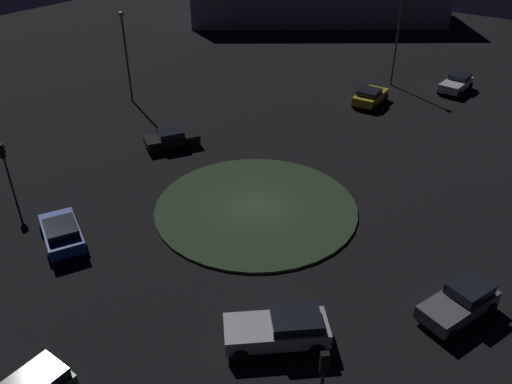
{
  "coord_description": "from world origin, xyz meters",
  "views": [
    {
      "loc": [
        -21.82,
        -16.1,
        17.94
      ],
      "look_at": [
        0.0,
        0.0,
        1.21
      ],
      "focal_mm": 36.76,
      "sensor_mm": 36.0,
      "label": 1
    }
  ],
  "objects_px": {
    "streetlamp_east": "(398,29)",
    "car_yellow": "(370,96)",
    "streetlamp_north": "(125,45)",
    "car_black": "(172,138)",
    "traffic_light_northwest_near": "(5,162)",
    "car_white": "(456,83)",
    "car_blue": "(62,233)",
    "car_grey": "(461,301)",
    "car_silver": "(280,329)",
    "traffic_light_southwest": "(323,377)"
  },
  "relations": [
    {
      "from": "car_grey",
      "to": "streetlamp_east",
      "type": "height_order",
      "value": "streetlamp_east"
    },
    {
      "from": "streetlamp_north",
      "to": "car_black",
      "type": "bearing_deg",
      "value": -115.51
    },
    {
      "from": "car_silver",
      "to": "traffic_light_northwest_near",
      "type": "relative_size",
      "value": 1.15
    },
    {
      "from": "car_white",
      "to": "traffic_light_northwest_near",
      "type": "relative_size",
      "value": 1.02
    },
    {
      "from": "car_silver",
      "to": "streetlamp_north",
      "type": "height_order",
      "value": "streetlamp_north"
    },
    {
      "from": "car_white",
      "to": "car_silver",
      "type": "height_order",
      "value": "car_silver"
    },
    {
      "from": "traffic_light_northwest_near",
      "to": "car_blue",
      "type": "bearing_deg",
      "value": -41.99
    },
    {
      "from": "car_yellow",
      "to": "car_grey",
      "type": "bearing_deg",
      "value": -148.37
    },
    {
      "from": "streetlamp_east",
      "to": "car_yellow",
      "type": "bearing_deg",
      "value": -174.77
    },
    {
      "from": "car_silver",
      "to": "car_black",
      "type": "xyz_separation_m",
      "value": [
        11.13,
        17.43,
        -0.1
      ]
    },
    {
      "from": "car_silver",
      "to": "traffic_light_northwest_near",
      "type": "height_order",
      "value": "traffic_light_northwest_near"
    },
    {
      "from": "traffic_light_northwest_near",
      "to": "car_grey",
      "type": "bearing_deg",
      "value": -18.78
    },
    {
      "from": "car_white",
      "to": "car_yellow",
      "type": "xyz_separation_m",
      "value": [
        -7.78,
        5.1,
        -0.02
      ]
    },
    {
      "from": "car_white",
      "to": "car_black",
      "type": "height_order",
      "value": "car_white"
    },
    {
      "from": "car_white",
      "to": "car_blue",
      "type": "bearing_deg",
      "value": -12.2
    },
    {
      "from": "car_black",
      "to": "traffic_light_northwest_near",
      "type": "height_order",
      "value": "traffic_light_northwest_near"
    },
    {
      "from": "car_blue",
      "to": "traffic_light_northwest_near",
      "type": "height_order",
      "value": "traffic_light_northwest_near"
    },
    {
      "from": "car_grey",
      "to": "streetlamp_north",
      "type": "xyz_separation_m",
      "value": [
        9.15,
        32.56,
        4.35
      ]
    },
    {
      "from": "car_grey",
      "to": "traffic_light_northwest_near",
      "type": "relative_size",
      "value": 1.08
    },
    {
      "from": "car_blue",
      "to": "traffic_light_southwest",
      "type": "height_order",
      "value": "traffic_light_southwest"
    },
    {
      "from": "car_blue",
      "to": "streetlamp_north",
      "type": "height_order",
      "value": "streetlamp_north"
    },
    {
      "from": "car_white",
      "to": "traffic_light_northwest_near",
      "type": "xyz_separation_m",
      "value": [
        -35.88,
        15.85,
        2.12
      ]
    },
    {
      "from": "traffic_light_northwest_near",
      "to": "streetlamp_north",
      "type": "height_order",
      "value": "streetlamp_north"
    },
    {
      "from": "car_grey",
      "to": "car_silver",
      "type": "bearing_deg",
      "value": -23.26
    },
    {
      "from": "car_white",
      "to": "car_yellow",
      "type": "height_order",
      "value": "car_white"
    },
    {
      "from": "car_white",
      "to": "car_yellow",
      "type": "distance_m",
      "value": 9.3
    },
    {
      "from": "car_yellow",
      "to": "car_black",
      "type": "distance_m",
      "value": 18.57
    },
    {
      "from": "car_yellow",
      "to": "car_silver",
      "type": "bearing_deg",
      "value": -165.18
    },
    {
      "from": "car_blue",
      "to": "traffic_light_northwest_near",
      "type": "relative_size",
      "value": 1.07
    },
    {
      "from": "car_white",
      "to": "streetlamp_east",
      "type": "xyz_separation_m",
      "value": [
        -2.02,
        5.62,
        4.58
      ]
    },
    {
      "from": "car_silver",
      "to": "car_yellow",
      "type": "bearing_deg",
      "value": -113.75
    },
    {
      "from": "car_blue",
      "to": "car_grey",
      "type": "relative_size",
      "value": 0.99
    },
    {
      "from": "car_grey",
      "to": "streetlamp_north",
      "type": "bearing_deg",
      "value": -86.89
    },
    {
      "from": "car_blue",
      "to": "traffic_light_northwest_near",
      "type": "xyz_separation_m",
      "value": [
        0.9,
        6.09,
        2.12
      ]
    },
    {
      "from": "car_grey",
      "to": "traffic_light_southwest",
      "type": "xyz_separation_m",
      "value": [
        -9.19,
        2.23,
        2.23
      ]
    },
    {
      "from": "car_grey",
      "to": "streetlamp_north",
      "type": "distance_m",
      "value": 34.1
    },
    {
      "from": "car_blue",
      "to": "streetlamp_east",
      "type": "bearing_deg",
      "value": -70.43
    },
    {
      "from": "car_silver",
      "to": "car_white",
      "type": "bearing_deg",
      "value": -125.49
    },
    {
      "from": "car_blue",
      "to": "car_black",
      "type": "xyz_separation_m",
      "value": [
        12.39,
        3.63,
        -0.05
      ]
    },
    {
      "from": "car_white",
      "to": "streetlamp_east",
      "type": "relative_size",
      "value": 0.49
    },
    {
      "from": "car_silver",
      "to": "car_black",
      "type": "distance_m",
      "value": 20.68
    },
    {
      "from": "car_blue",
      "to": "traffic_light_southwest",
      "type": "distance_m",
      "value": 17.58
    },
    {
      "from": "car_yellow",
      "to": "streetlamp_north",
      "type": "distance_m",
      "value": 21.85
    },
    {
      "from": "car_silver",
      "to": "car_blue",
      "type": "height_order",
      "value": "car_silver"
    },
    {
      "from": "car_yellow",
      "to": "streetlamp_north",
      "type": "bearing_deg",
      "value": 121.21
    },
    {
      "from": "car_yellow",
      "to": "car_blue",
      "type": "height_order",
      "value": "car_blue"
    },
    {
      "from": "traffic_light_southwest",
      "to": "car_grey",
      "type": "bearing_deg",
      "value": -58.71
    },
    {
      "from": "car_black",
      "to": "streetlamp_east",
      "type": "xyz_separation_m",
      "value": [
        22.37,
        -7.77,
        4.64
      ]
    },
    {
      "from": "car_silver",
      "to": "car_grey",
      "type": "distance_m",
      "value": 8.67
    },
    {
      "from": "car_yellow",
      "to": "streetlamp_north",
      "type": "xyz_separation_m",
      "value": [
        -12.16,
        17.62,
        4.38
      ]
    }
  ]
}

